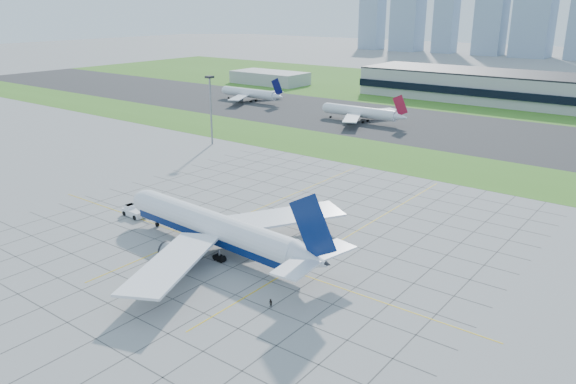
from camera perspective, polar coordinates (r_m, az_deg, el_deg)
name	(u,v)px	position (r m, az deg, el deg)	size (l,w,h in m)	color
ground	(231,245)	(125.10, -5.84, -5.38)	(1400.00, 1400.00, 0.00)	gray
grass_median	(411,160)	(196.53, 12.36, 3.22)	(700.00, 35.00, 0.04)	#407621
asphalt_taxiway	(469,132)	(246.25, 17.93, 5.82)	(700.00, 75.00, 0.04)	#383838
grass_far	(540,98)	(350.46, 24.24, 8.66)	(700.00, 145.00, 0.04)	#407621
apron_markings	(264,230)	(132.43, -2.42, -3.89)	(120.00, 130.00, 0.03)	#474744
service_block	(270,78)	(380.79, -1.87, 11.53)	(50.00, 25.00, 8.00)	#B7B7B2
light_mast	(211,102)	(212.66, -7.88, 9.09)	(2.50, 2.50, 25.60)	gray
airliner	(215,228)	(120.97, -7.42, -3.65)	(59.87, 60.54, 18.84)	white
pushback_tug	(134,211)	(145.87, -15.41, -1.91)	(9.80, 3.75, 2.71)	white
crew_near	(158,222)	(137.95, -13.08, -3.01)	(0.71, 0.47, 1.96)	black
crew_far	(271,303)	(100.20, -1.78, -11.23)	(0.77, 0.60, 1.59)	black
distant_jet_0	(250,93)	(310.53, -3.88, 9.99)	(40.57, 42.66, 14.08)	white
distant_jet_1	(361,112)	(256.41, 7.43, 8.06)	(40.90, 42.66, 14.08)	white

